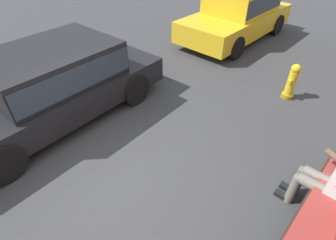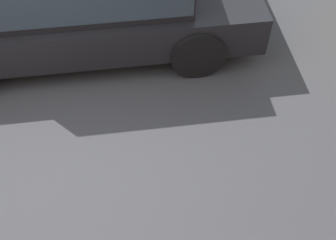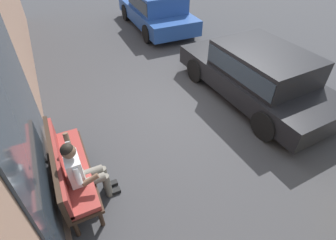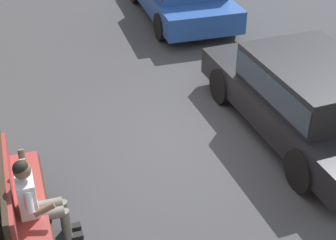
% 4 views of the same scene
% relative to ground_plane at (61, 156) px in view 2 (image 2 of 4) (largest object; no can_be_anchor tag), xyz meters
% --- Properties ---
extents(ground_plane, '(60.00, 60.00, 0.00)m').
position_rel_ground_plane_xyz_m(ground_plane, '(0.00, 0.00, 0.00)').
color(ground_plane, '#38383A').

